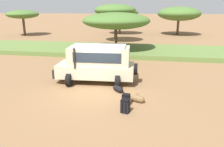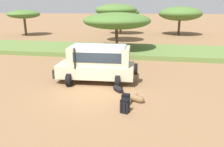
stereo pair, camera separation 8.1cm
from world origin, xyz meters
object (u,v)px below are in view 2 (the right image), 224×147
Objects in this scene: duffel_bag_low_black_case at (118,89)px; acacia_tree_distant_right at (180,14)px; backpack_cluster_center at (125,106)px; acacia_tree_far_right at (117,21)px; acacia_tree_centre_back at (121,13)px; acacia_tree_right_mid at (116,10)px; duffel_bag_soft_canvas at (137,99)px; acacia_tree_left_mid at (24,14)px; backpack_beside_front_wheel at (126,100)px; safari_vehicle at (97,63)px.

acacia_tree_distant_right is at bearing 77.34° from duffel_bag_low_black_case.
acacia_tree_distant_right reaches higher than backpack_cluster_center.
acacia_tree_far_right is at bearing -115.25° from acacia_tree_distant_right.
acacia_tree_right_mid is at bearing -86.10° from acacia_tree_centre_back.
backpack_cluster_center is 0.10× the size of acacia_tree_centre_back.
acacia_tree_distant_right reaches higher than acacia_tree_centre_back.
acacia_tree_right_mid is at bearing 102.21° from duffel_bag_soft_canvas.
acacia_tree_left_mid is at bearing 130.39° from duffel_bag_soft_canvas.
acacia_tree_right_mid is (16.66, -4.33, 0.77)m from acacia_tree_left_mid.
duffel_bag_low_black_case is 31.01m from acacia_tree_left_mid.
acacia_tree_far_right reaches higher than duffel_bag_soft_canvas.
acacia_tree_left_mid is 16.80m from acacia_tree_centre_back.
acacia_tree_right_mid reaches higher than duffel_bag_low_black_case.
backpack_beside_front_wheel reaches higher than duffel_bag_soft_canvas.
acacia_tree_far_right is (18.05, -12.31, -0.16)m from acacia_tree_left_mid.
acacia_tree_centre_back is 10.38m from acacia_tree_distant_right.
safari_vehicle is 9.99m from acacia_tree_far_right.
backpack_beside_front_wheel is at bearing -100.80° from acacia_tree_distant_right.
acacia_tree_centre_back is (16.03, 5.04, 0.26)m from acacia_tree_left_mid.
backpack_beside_front_wheel is 0.76× the size of duffel_bag_soft_canvas.
acacia_tree_distant_right is (6.50, 28.92, 3.49)m from duffel_bag_low_black_case.
acacia_tree_right_mid is at bearing 99.86° from acacia_tree_far_right.
safari_vehicle is 0.74× the size of acacia_tree_far_right.
safari_vehicle is 0.82× the size of acacia_tree_centre_back.
duffel_bag_soft_canvas is 0.13× the size of acacia_tree_left_mid.
acacia_tree_distant_right is (8.34, 17.70, 0.26)m from acacia_tree_far_right.
acacia_tree_distant_right is (10.37, 0.35, -0.16)m from acacia_tree_centre_back.
duffel_bag_soft_canvas is at bearing -46.31° from duffel_bag_low_black_case.
acacia_tree_centre_back reaches higher than duffel_bag_low_black_case.
safari_vehicle is 2.43m from duffel_bag_low_black_case.
acacia_tree_distant_right reaches higher than duffel_bag_soft_canvas.
safari_vehicle reaches higher than duffel_bag_low_black_case.
safari_vehicle is 0.94× the size of acacia_tree_left_mid.
backpack_beside_front_wheel is at bearing -50.86° from acacia_tree_left_mid.
backpack_cluster_center is at bearing -85.99° from backpack_beside_front_wheel.
backpack_cluster_center is at bearing -79.72° from acacia_tree_right_mid.
acacia_tree_distant_right is at bearing 79.20° from backpack_beside_front_wheel.
acacia_tree_distant_right is (8.08, 27.46, 2.37)m from safari_vehicle.
safari_vehicle is at bearing -85.17° from acacia_tree_centre_back.
backpack_cluster_center is at bearing -60.30° from safari_vehicle.
duffel_bag_soft_canvas is (1.19, -1.25, 0.01)m from duffel_bag_low_black_case.
acacia_tree_right_mid reaches higher than safari_vehicle.
duffel_bag_low_black_case is (1.58, -1.47, -1.12)m from safari_vehicle.
acacia_tree_left_mid reaches higher than duffel_bag_low_black_case.
backpack_cluster_center is 0.96× the size of duffel_bag_low_black_case.
acacia_tree_right_mid is (-1.65, 17.74, 3.04)m from safari_vehicle.
acacia_tree_distant_right is (26.40, 5.38, 0.10)m from acacia_tree_left_mid.
acacia_tree_centre_back is at bearing -178.07° from acacia_tree_distant_right.
duffel_bag_low_black_case is (-0.66, 1.72, -0.11)m from backpack_beside_front_wheel.
backpack_beside_front_wheel is at bearing -54.93° from safari_vehicle.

